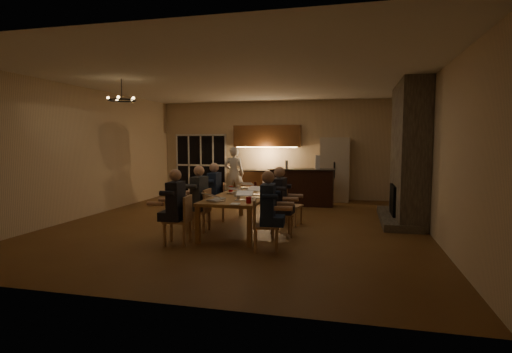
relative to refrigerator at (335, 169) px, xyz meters
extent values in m
plane|color=brown|center=(-1.90, -4.15, -1.00)|extent=(9.00, 9.00, 0.00)
cube|color=beige|center=(-1.90, 0.37, 0.60)|extent=(8.00, 0.04, 3.20)
cube|color=beige|center=(-5.92, -4.15, 0.60)|extent=(0.04, 9.00, 3.20)
cube|color=beige|center=(2.12, -4.15, 0.60)|extent=(0.04, 9.00, 3.20)
cube|color=white|center=(-1.90, -4.15, 2.22)|extent=(8.00, 9.00, 0.04)
cube|color=black|center=(-4.60, 0.32, 0.05)|extent=(1.86, 0.08, 2.10)
cube|color=#625B4D|center=(1.80, -2.95, 0.60)|extent=(0.58, 2.50, 3.20)
cube|color=beige|center=(0.00, 0.00, 0.00)|extent=(0.90, 0.68, 2.00)
cube|color=#A36641|center=(-1.69, -4.56, -0.62)|extent=(1.10, 3.00, 0.75)
cube|color=black|center=(-0.89, -1.13, -0.46)|extent=(1.92, 0.70, 1.08)
imported|color=silver|center=(-3.09, -0.72, -0.14)|extent=(0.68, 0.49, 1.71)
torus|color=black|center=(-4.27, -5.03, 1.75)|extent=(0.58, 0.58, 0.03)
cylinder|color=silver|center=(-1.77, -4.97, -0.20)|extent=(0.09, 0.09, 0.10)
cylinder|color=silver|center=(-1.58, -3.96, -0.20)|extent=(0.09, 0.09, 0.10)
cylinder|color=silver|center=(-2.06, -3.78, -0.20)|extent=(0.08, 0.08, 0.10)
cylinder|color=#AC0B0B|center=(-1.27, -5.79, -0.19)|extent=(0.09, 0.09, 0.12)
cylinder|color=#AC0B0B|center=(-2.11, -4.21, -0.19)|extent=(0.10, 0.10, 0.12)
cylinder|color=#AC0B0B|center=(-1.49, -3.11, -0.19)|extent=(0.09, 0.09, 0.12)
cylinder|color=#B2B2B7|center=(-1.63, -5.25, -0.19)|extent=(0.06, 0.06, 0.12)
cylinder|color=#3F0F0C|center=(-1.80, -3.16, -0.19)|extent=(0.06, 0.06, 0.12)
cylinder|color=silver|center=(-1.35, -5.11, -0.24)|extent=(0.26, 0.26, 0.02)
cylinder|color=silver|center=(-1.97, -5.40, -0.24)|extent=(0.24, 0.24, 0.02)
cylinder|color=silver|center=(-1.31, -3.75, -0.24)|extent=(0.27, 0.27, 0.02)
cube|color=white|center=(-1.48, -5.95, -0.24)|extent=(0.17, 0.23, 0.01)
cylinder|color=#99999E|center=(-1.34, -1.19, 0.20)|extent=(0.07, 0.07, 0.24)
cube|color=silver|center=(-0.44, -1.20, 0.28)|extent=(0.15, 0.15, 0.40)
camera|label=1|loc=(0.56, -12.73, 0.87)|focal=28.00mm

